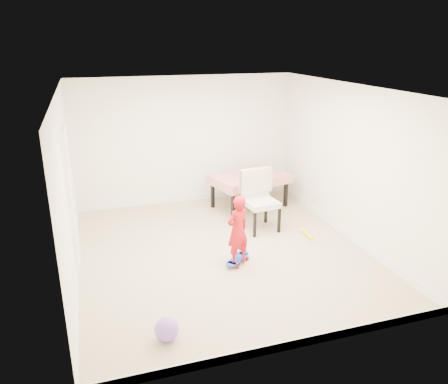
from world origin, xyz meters
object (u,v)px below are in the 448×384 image
object	(u,v)px
dining_chair	(261,201)
skateboard	(238,260)
dining_table	(249,191)
balloon	(167,330)
child	(238,232)

from	to	relation	value
dining_chair	skateboard	bearing A→B (deg)	-133.23
dining_table	skateboard	distance (m)	2.43
dining_table	balloon	world-z (taller)	dining_table
balloon	dining_chair	bearing A→B (deg)	49.30
child	balloon	xyz separation A→B (m)	(-1.35, -1.43, -0.40)
dining_chair	skateboard	distance (m)	1.43
dining_chair	child	size ratio (longest dim) A/B	1.00
dining_chair	child	bearing A→B (deg)	-132.70
dining_chair	balloon	xyz separation A→B (m)	(-2.19, -2.54, -0.40)
skateboard	balloon	world-z (taller)	balloon
dining_table	skateboard	size ratio (longest dim) A/B	2.63
dining_table	dining_chair	size ratio (longest dim) A/B	1.36
balloon	child	bearing A→B (deg)	46.48
dining_table	child	world-z (taller)	child
dining_table	skateboard	bearing A→B (deg)	-129.98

